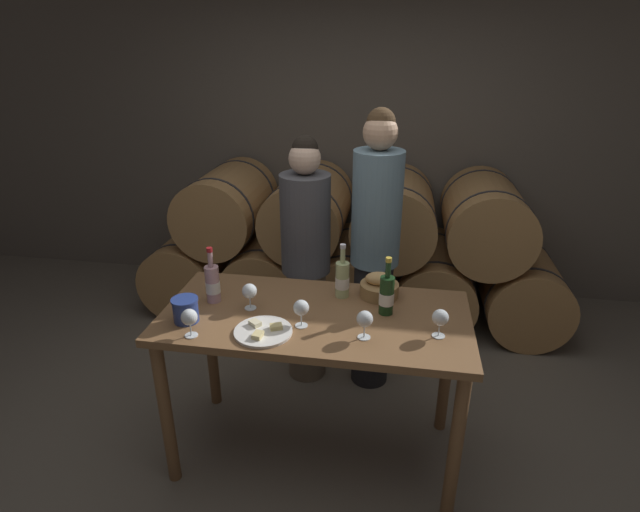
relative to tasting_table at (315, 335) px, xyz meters
The scene contains 17 objects.
ground_plane 0.76m from the tasting_table, ahead, with size 10.00×10.00×0.00m, color #665E51.
stone_wall_back 2.40m from the tasting_table, 90.00° to the left, with size 10.00×0.12×3.20m.
barrel_stack 1.67m from the tasting_table, 90.00° to the left, with size 3.38×0.95×1.19m.
tasting_table is the anchor object (origin of this frame).
person_left 0.74m from the tasting_table, 104.60° to the left, with size 0.31×0.31×1.64m.
person_right 0.77m from the tasting_table, 70.94° to the left, with size 0.30×0.30×1.80m.
wine_bottle_red 0.42m from the tasting_table, 11.14° to the left, with size 0.07×0.07×0.30m.
wine_bottle_white 0.33m from the tasting_table, 62.63° to the left, with size 0.07×0.07×0.30m.
wine_bottle_rose 0.59m from the tasting_table, behind, with size 0.07×0.07×0.30m.
blue_crock 0.65m from the tasting_table, 164.23° to the right, with size 0.13×0.13×0.12m.
bread_basket 0.43m from the tasting_table, 39.11° to the left, with size 0.20×0.20×0.14m.
cheese_plate 0.33m from the tasting_table, 134.20° to the right, with size 0.27×0.27×0.04m.
wine_glass_far_left 0.64m from the tasting_table, 151.05° to the right, with size 0.08×0.08×0.14m.
wine_glass_left 0.40m from the tasting_table, behind, with size 0.08×0.08×0.14m.
wine_glass_center 0.26m from the tasting_table, 109.70° to the right, with size 0.08×0.08×0.14m.
wine_glass_right 0.38m from the tasting_table, 34.15° to the right, with size 0.08×0.08×0.14m.
wine_glass_far_right 0.64m from the tasting_table, 10.15° to the right, with size 0.08×0.08×0.14m.
Camera 1 is at (0.38, -2.12, 2.14)m, focal length 28.00 mm.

